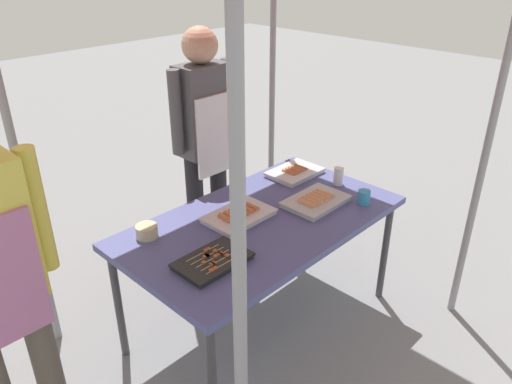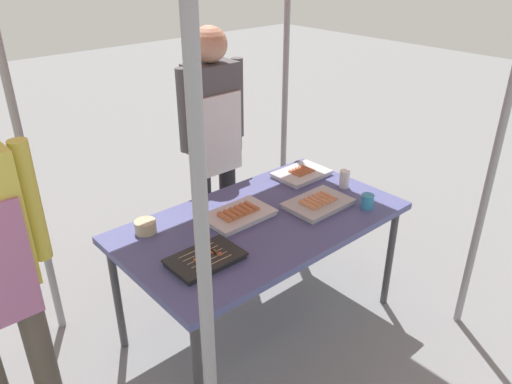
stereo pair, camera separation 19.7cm
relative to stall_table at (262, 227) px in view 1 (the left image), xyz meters
The scene contains 10 objects.
ground_plane 0.70m from the stall_table, ahead, with size 18.00×18.00×0.00m, color slate.
stall_table is the anchor object (origin of this frame).
tray_grilled_sausages 0.15m from the stall_table, 133.41° to the left, with size 0.38×0.25×0.05m.
tray_meat_skewers 0.51m from the stall_table, 165.10° to the right, with size 0.35×0.23×0.04m.
tray_pork_links 0.37m from the stall_table, 17.12° to the right, with size 0.38×0.26×0.05m.
tray_spring_rolls 0.63m from the stall_table, 23.28° to the left, with size 0.35×0.25×0.05m.
condiment_bowl 0.64m from the stall_table, 151.29° to the left, with size 0.12×0.12×0.07m, color #BFB28C.
drink_cup_near_edge 0.67m from the stall_table, ahead, with size 0.06×0.06×0.11m, color white.
drink_cup_by_wok 0.63m from the stall_table, 29.29° to the right, with size 0.07×0.07×0.08m, color #338CBF.
vendor_woman 0.88m from the stall_table, 71.62° to the left, with size 0.52×0.24×1.68m.
Camera 1 is at (-1.76, -1.65, 2.14)m, focal length 34.80 mm.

